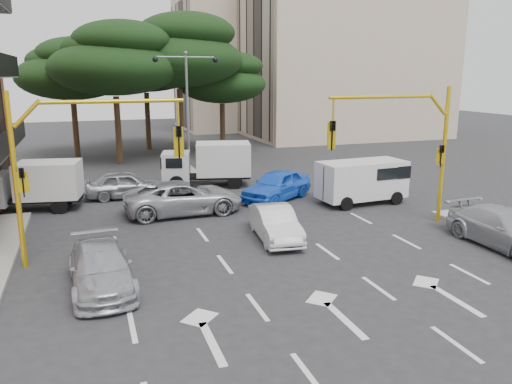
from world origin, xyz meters
The scene contains 21 objects.
ground centered at (0.00, 0.00, 0.00)m, with size 120.00×120.00×0.00m, color #28282B.
median_strip centered at (0.00, 16.00, 0.07)m, with size 1.40×6.00×0.15m, color gray.
apartment_beige_near centered at (19.95, 32.00, 9.35)m, with size 20.20×12.15×18.70m.
apartment_beige_far centered at (12.95, 44.00, 8.35)m, with size 16.20×12.15×16.70m.
pine_left_near centered at (-3.94, 21.96, 7.60)m, with size 9.15×9.15×10.23m.
pine_center centered at (1.06, 23.96, 8.30)m, with size 9.98×9.98×11.16m.
pine_left_far centered at (-6.94, 25.96, 6.91)m, with size 8.32×8.32×9.30m.
pine_right centered at (5.06, 25.96, 6.22)m, with size 7.49×7.49×8.37m.
pine_back centered at (-0.94, 28.96, 7.60)m, with size 9.15×9.15×10.23m.
signal_mast_right centered at (6.80, 1.99, 3.88)m, with size 5.79×0.37×6.00m.
signal_mast_left centered at (-6.80, 1.99, 3.88)m, with size 5.79×0.37×6.00m.
street_lamp_center centered at (0.00, 16.00, 5.43)m, with size 4.16×0.36×7.77m.
car_white_hatch centered at (0.67, 2.02, 0.66)m, with size 1.41×4.03×1.33m, color silver.
car_blue_compact centered at (3.08, 8.04, 0.79)m, with size 1.87×4.65×1.58m, color blue.
car_silver_wagon centered at (-6.15, -0.64, 0.66)m, with size 1.85×4.54×1.32m, color #ABADB3.
car_silver_cross_a centered at (-2.09, 7.00, 0.78)m, with size 2.59×5.61×1.56m, color #ABADB3.
car_silver_cross_b centered at (-4.42, 11.06, 0.73)m, with size 1.72×4.28×1.46m, color #97999E.
car_silver_parked centered at (8.70, -1.73, 0.73)m, with size 2.04×5.01×1.46m, color #ABADB3.
van_white centered at (6.95, 6.00, 1.12)m, with size 2.02×4.47×2.24m, color silver, non-canonical shape.
box_truck_a centered at (-9.00, 10.00, 1.19)m, with size 2.03×4.84×2.38m, color silver, non-canonical shape.
box_truck_b centered at (0.42, 12.59, 1.29)m, with size 2.20×5.24×2.58m, color silver, non-canonical shape.
Camera 1 is at (-6.29, -15.92, 6.50)m, focal length 35.00 mm.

